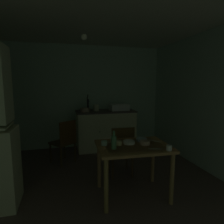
{
  "coord_description": "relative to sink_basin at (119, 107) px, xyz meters",
  "views": [
    {
      "loc": [
        -0.45,
        -2.66,
        1.57
      ],
      "look_at": [
        0.31,
        0.23,
        1.14
      ],
      "focal_mm": 31.12,
      "sensor_mm": 36.0,
      "label": 1
    }
  ],
  "objects": [
    {
      "name": "wall_right",
      "position": [
        1.19,
        -1.84,
        0.24
      ],
      "size": [
        0.1,
        4.43,
        2.49
      ],
      "primitive_type": "cube",
      "color": "#B3CCBD",
      "rests_on": "ground"
    },
    {
      "name": "teacup_mint",
      "position": [
        -0.81,
        -1.98,
        -0.25
      ],
      "size": [
        0.09,
        0.09,
        0.06
      ],
      "primitive_type": "cylinder",
      "color": "#ADD1C1",
      "rests_on": "dining_table"
    },
    {
      "name": "chair_by_counter",
      "position": [
        -1.33,
        -0.69,
        -0.55
      ],
      "size": [
        0.56,
        0.56,
        0.87
      ],
      "color": "#463215",
      "rests_on": "ground"
    },
    {
      "name": "mug_tall",
      "position": [
        -0.62,
        -2.02,
        -0.25
      ],
      "size": [
        0.09,
        0.09,
        0.06
      ],
      "primitive_type": "cylinder",
      "color": "beige",
      "rests_on": "dining_table"
    },
    {
      "name": "chair_far_side",
      "position": [
        -0.41,
        -1.48,
        -0.55
      ],
      "size": [
        0.42,
        0.42,
        0.87
      ],
      "color": "#4A3119",
      "rests_on": "ground"
    },
    {
      "name": "mixing_bowl_counter",
      "position": [
        -0.84,
        -0.05,
        -0.03
      ],
      "size": [
        0.22,
        0.22,
        0.09
      ],
      "primitive_type": "cylinder",
      "color": "tan",
      "rests_on": "counter_cabinet"
    },
    {
      "name": "soup_bowl_small",
      "position": [
        -0.25,
        -2.09,
        -0.25
      ],
      "size": [
        0.14,
        0.14,
        0.05
      ],
      "primitive_type": "cylinder",
      "color": "tan",
      "rests_on": "dining_table"
    },
    {
      "name": "hand_pump",
      "position": [
        -0.75,
        0.05,
        0.09
      ],
      "size": [
        0.05,
        0.27,
        0.39
      ],
      "color": "#232328",
      "rests_on": "counter_cabinet"
    },
    {
      "name": "table_knife",
      "position": [
        -0.65,
        -1.87,
        -0.27
      ],
      "size": [
        0.18,
        0.05,
        0.0
      ],
      "primitive_type": "cube",
      "rotation": [
        0.0,
        0.0,
        3.35
      ],
      "color": "silver",
      "rests_on": "dining_table"
    },
    {
      "name": "teacup_cream",
      "position": [
        -0.06,
        -2.4,
        -0.24
      ],
      "size": [
        0.07,
        0.07,
        0.07
      ],
      "primitive_type": "cylinder",
      "color": "white",
      "rests_on": "dining_table"
    },
    {
      "name": "ground_plane",
      "position": [
        -0.92,
        -1.84,
        -1.01
      ],
      "size": [
        5.33,
        5.33,
        0.0
      ],
      "primitive_type": "plane",
      "color": "brown"
    },
    {
      "name": "sauce_dish",
      "position": [
        -0.46,
        -2.0,
        -0.25
      ],
      "size": [
        0.17,
        0.17,
        0.04
      ],
      "primitive_type": "cylinder",
      "color": "white",
      "rests_on": "dining_table"
    },
    {
      "name": "pendant_bulb",
      "position": [
        -1.04,
        -1.86,
        1.16
      ],
      "size": [
        0.08,
        0.08,
        0.08
      ],
      "primitive_type": "sphere",
      "color": "#F9EFCC"
    },
    {
      "name": "wall_back",
      "position": [
        -0.92,
        0.37,
        0.24
      ],
      "size": [
        4.21,
        0.1,
        2.49
      ],
      "primitive_type": "cube",
      "color": "#B2CDB9",
      "rests_on": "ground"
    },
    {
      "name": "sink_basin",
      "position": [
        0.0,
        0.0,
        0.0
      ],
      "size": [
        0.44,
        0.34,
        0.15
      ],
      "color": "white",
      "rests_on": "counter_cabinet"
    },
    {
      "name": "teaspoon_near_bowl",
      "position": [
        -0.21,
        -2.3,
        -0.27
      ],
      "size": [
        0.16,
        0.07,
        0.0
      ],
      "primitive_type": "cube",
      "rotation": [
        0.0,
        0.0,
        5.95
      ],
      "color": "beige",
      "rests_on": "dining_table"
    },
    {
      "name": "teaspoon_by_cup",
      "position": [
        -0.04,
        -1.99,
        -0.27
      ],
      "size": [
        0.12,
        0.12,
        0.0
      ],
      "primitive_type": "cube",
      "rotation": [
        0.0,
        0.0,
        5.47
      ],
      "color": "beige",
      "rests_on": "dining_table"
    },
    {
      "name": "serving_bowl_wide",
      "position": [
        -0.23,
        -1.92,
        -0.26
      ],
      "size": [
        0.16,
        0.16,
        0.04
      ],
      "primitive_type": "cylinder",
      "color": "#9EB2C6",
      "rests_on": "dining_table"
    },
    {
      "name": "ceiling_slab",
      "position": [
        -0.92,
        -1.84,
        1.53
      ],
      "size": [
        4.21,
        4.43,
        0.1
      ],
      "primitive_type": "cube",
      "color": "silver"
    },
    {
      "name": "glass_bottle",
      "position": [
        -0.72,
        -2.16,
        -0.18
      ],
      "size": [
        0.07,
        0.07,
        0.24
      ],
      "color": "#4C7F56",
      "rests_on": "dining_table"
    },
    {
      "name": "stoneware_crock",
      "position": [
        -0.56,
        0.03,
        -0.0
      ],
      "size": [
        0.13,
        0.13,
        0.15
      ],
      "primitive_type": "cylinder",
      "color": "beige",
      "rests_on": "counter_cabinet"
    },
    {
      "name": "dining_table",
      "position": [
        -0.42,
        -2.08,
        -0.38
      ],
      "size": [
        1.03,
        0.79,
        0.74
      ],
      "color": "#9C6F40",
      "rests_on": "ground"
    },
    {
      "name": "counter_cabinet",
      "position": [
        -0.34,
        -0.0,
        -0.54
      ],
      "size": [
        1.4,
        0.64,
        0.93
      ],
      "color": "beige",
      "rests_on": "ground"
    }
  ]
}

